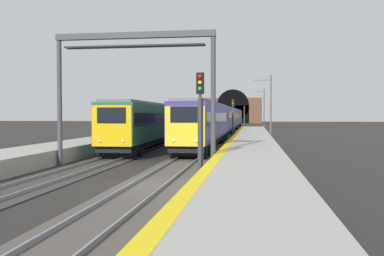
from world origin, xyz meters
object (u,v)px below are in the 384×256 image
at_px(railway_signal_mid, 233,114).
at_px(railway_signal_far, 244,114).
at_px(train_main_approaching, 226,119).
at_px(catenary_mast_near, 264,108).
at_px(train_adjacent_platform, 170,121).
at_px(catenary_mast_far, 270,106).
at_px(overhead_signal_gantry, 134,65).
at_px(railway_signal_near, 200,114).

height_order(railway_signal_mid, railway_signal_far, railway_signal_far).
xyz_separation_m(train_main_approaching, catenary_mast_near, (20.85, -6.45, 1.92)).
height_order(railway_signal_far, catenary_mast_near, catenary_mast_near).
distance_m(train_adjacent_platform, catenary_mast_near, 42.74).
relative_size(railway_signal_far, catenary_mast_far, 0.69).
distance_m(train_main_approaching, catenary_mast_near, 21.91).
xyz_separation_m(railway_signal_far, catenary_mast_far, (-67.10, -4.72, 0.91)).
distance_m(train_adjacent_platform, overhead_signal_gantry, 23.28).
distance_m(train_main_approaching, train_adjacent_platform, 20.89).
height_order(overhead_signal_gantry, catenary_mast_far, catenary_mast_far).
distance_m(railway_signal_near, railway_signal_far, 100.01).
bearing_deg(train_main_approaching, catenary_mast_near, 163.05).
bearing_deg(overhead_signal_gantry, railway_signal_mid, -7.94).
bearing_deg(train_main_approaching, train_adjacent_platform, -13.70).
xyz_separation_m(railway_signal_mid, catenary_mast_near, (33.63, -4.73, 1.23)).
bearing_deg(railway_signal_near, overhead_signal_gantry, -124.98).
bearing_deg(catenary_mast_far, overhead_signal_gantry, 163.36).
xyz_separation_m(railway_signal_far, overhead_signal_gantry, (-97.05, 4.23, 2.72)).
bearing_deg(train_adjacent_platform, overhead_signal_gantry, 4.74).
bearing_deg(railway_signal_near, railway_signal_far, -180.00).
distance_m(railway_signal_near, catenary_mast_near, 67.13).
bearing_deg(catenary_mast_far, train_adjacent_platform, 121.70).
relative_size(train_adjacent_platform, railway_signal_near, 7.93).
bearing_deg(railway_signal_near, catenary_mast_far, 171.84).
xyz_separation_m(catenary_mast_near, catenary_mast_far, (-34.05, 0.01, -0.17)).
xyz_separation_m(railway_signal_near, railway_signal_far, (100.01, 0.00, 0.08)).
relative_size(train_adjacent_platform, railway_signal_mid, 8.12).
bearing_deg(overhead_signal_gantry, catenary_mast_far, -16.64).
xyz_separation_m(railway_signal_far, catenary_mast_near, (-33.06, -4.73, 1.08)).
relative_size(train_adjacent_platform, catenary_mast_far, 5.11).
height_order(train_main_approaching, railway_signal_near, railway_signal_near).
height_order(railway_signal_near, catenary_mast_near, catenary_mast_near).
distance_m(railway_signal_mid, catenary_mast_near, 33.99).
xyz_separation_m(train_main_approaching, railway_signal_near, (-46.11, -1.72, 0.76)).
xyz_separation_m(train_adjacent_platform, railway_signal_near, (-25.83, -6.75, 0.78)).
bearing_deg(railway_signal_far, catenary_mast_far, 4.02).
height_order(train_adjacent_platform, railway_signal_far, railway_signal_far).
xyz_separation_m(train_main_approaching, railway_signal_far, (53.91, -1.72, 0.84)).
bearing_deg(catenary_mast_far, railway_signal_mid, 85.01).
bearing_deg(catenary_mast_far, railway_signal_near, 171.84).
bearing_deg(railway_signal_mid, catenary_mast_far, 85.01).
height_order(railway_signal_mid, overhead_signal_gantry, overhead_signal_gantry).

